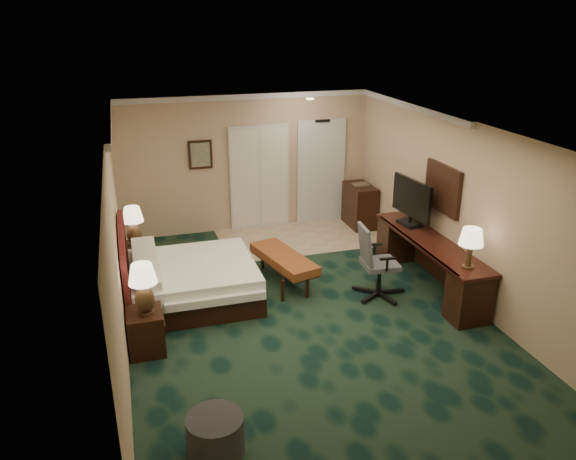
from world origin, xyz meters
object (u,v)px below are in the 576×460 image
object	(u,v)px
bed	(194,282)
minibar	(360,206)
lamp_far	(134,226)
desk	(428,263)
bed_bench	(284,268)
desk_chair	(380,261)
lamp_near	(144,289)
nightstand_near	(146,331)
nightstand_far	(137,259)
tv	(411,202)
ottoman	(215,435)

from	to	relation	value
bed	minibar	distance (m)	4.31
lamp_far	desk	distance (m)	4.82
bed_bench	desk	world-z (taller)	desk
desk_chair	lamp_near	bearing A→B (deg)	-165.68
bed	nightstand_near	world-z (taller)	bed
nightstand_far	tv	bearing A→B (deg)	-13.44
bed	desk_chair	bearing A→B (deg)	-13.87
bed_bench	ottoman	world-z (taller)	bed_bench
bed	ottoman	xyz separation A→B (m)	(-0.23, -3.29, -0.09)
desk	desk_chair	world-z (taller)	desk_chair
lamp_near	desk	distance (m)	4.48
bed_bench	minibar	bearing A→B (deg)	28.57
lamp_far	nightstand_near	bearing A→B (deg)	-89.76
lamp_far	minibar	distance (m)	4.63
bed	desk	size ratio (longest dim) A/B	0.67
tv	lamp_near	bearing A→B (deg)	-169.01
ottoman	desk	bearing A→B (deg)	34.49
bed	minibar	bearing A→B (deg)	31.14
lamp_near	tv	size ratio (longest dim) A/B	0.67
lamp_far	ottoman	xyz separation A→B (m)	(0.56, -4.46, -0.66)
nightstand_near	nightstand_far	xyz separation A→B (m)	(-0.01, 2.40, -0.02)
nightstand_near	desk_chair	world-z (taller)	desk_chair
nightstand_near	bed_bench	size ratio (longest dim) A/B	0.40
bed_bench	desk_chair	xyz separation A→B (m)	(1.29, -0.86, 0.34)
minibar	desk	bearing A→B (deg)	-90.77
nightstand_far	desk_chair	world-z (taller)	desk_chair
lamp_far	nightstand_far	bearing A→B (deg)	-105.26
nightstand_far	tv	world-z (taller)	tv
ottoman	desk_chair	distance (m)	3.99
lamp_near	bed_bench	distance (m)	2.74
desk	tv	distance (m)	1.07
nightstand_near	bed_bench	distance (m)	2.67
desk	tv	size ratio (longest dim) A/B	2.72
ottoman	minibar	distance (m)	6.77
desk	tv	bearing A→B (deg)	89.19
lamp_near	nightstand_far	bearing A→B (deg)	90.98
desk	bed_bench	bearing A→B (deg)	159.77
tv	lamp_far	bearing A→B (deg)	160.37
desk_chair	tv	bearing A→B (deg)	46.40
lamp_near	desk	world-z (taller)	lamp_near
lamp_near	ottoman	bearing A→B (deg)	-75.56
nightstand_near	minibar	world-z (taller)	minibar
nightstand_near	desk	xyz separation A→B (m)	(4.44, 0.61, 0.11)
bed_bench	ottoman	size ratio (longest dim) A/B	2.48
tv	minibar	bearing A→B (deg)	83.19
nightstand_near	bed_bench	world-z (taller)	nightstand_near
nightstand_far	nightstand_near	bearing A→B (deg)	-89.69
nightstand_far	desk	size ratio (longest dim) A/B	0.19
ottoman	minibar	world-z (taller)	minibar
desk	tv	world-z (taller)	tv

